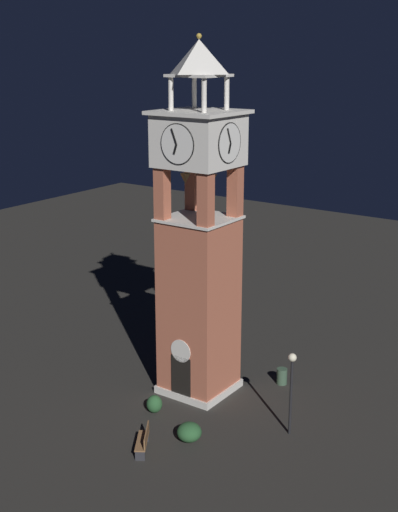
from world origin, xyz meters
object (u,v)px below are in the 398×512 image
park_bench (144,440)px  trash_bin (282,376)px  clock_tower (199,254)px  lamp_post (292,378)px

park_bench → trash_bin: size_ratio=1.98×
clock_tower → park_bench: clock_tower is taller
clock_tower → trash_bin: clock_tower is taller
park_bench → lamp_post: lamp_post is taller
clock_tower → lamp_post: bearing=-11.5°
clock_tower → park_bench: size_ratio=10.46×
trash_bin → lamp_post: bearing=-57.4°
park_bench → trash_bin: bearing=78.6°
clock_tower → lamp_post: 7.11m
clock_tower → park_bench: 8.72m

